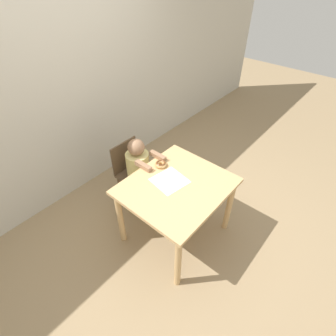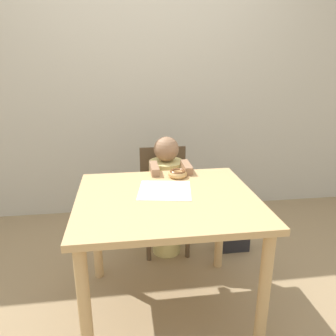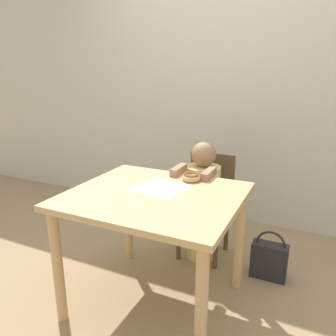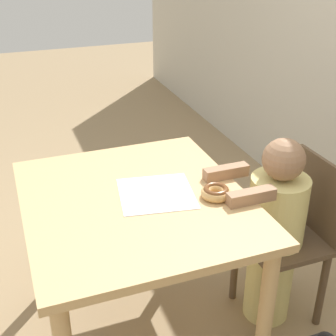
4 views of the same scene
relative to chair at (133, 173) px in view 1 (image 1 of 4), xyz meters
The scene contains 8 objects.
ground_plane 0.84m from the chair, 96.41° to the right, with size 12.00×12.00×0.00m, color #997F5B.
wall_back 1.11m from the chair, 96.22° to the left, with size 8.00×0.05×2.50m.
dining_table 0.75m from the chair, 96.41° to the right, with size 0.98×0.87×0.74m.
chair is the anchor object (origin of this frame).
child_figure 0.11m from the chair, 90.00° to the right, with size 0.27×0.43×0.93m.
donut 0.54m from the chair, 86.05° to the right, with size 0.12×0.12×0.05m.
napkin 0.71m from the chair, 97.70° to the right, with size 0.34×0.34×0.00m.
handbag 0.61m from the chair, 15.84° to the right, with size 0.25×0.11×0.36m.
Camera 1 is at (-1.39, -1.09, 2.44)m, focal length 28.00 mm.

